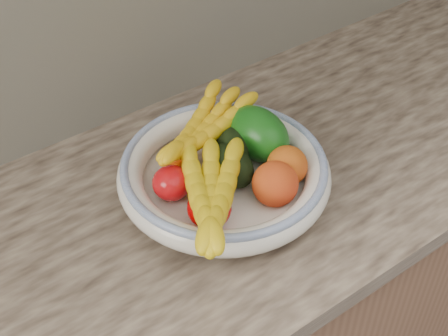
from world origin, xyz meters
TOP-DOWN VIEW (x-y plane):
  - kitchen_counter at (0.00, 1.69)m, footprint 2.44×0.66m
  - fruit_bowl at (0.00, 1.66)m, footprint 0.39×0.39m
  - clementine_back_left at (-0.05, 1.74)m, footprint 0.06×0.06m
  - clementine_back_right at (0.05, 1.75)m, footprint 0.06×0.06m
  - tomato_left at (-0.10, 1.68)m, footprint 0.09×0.09m
  - tomato_near_left at (-0.08, 1.59)m, footprint 0.08×0.08m
  - avocado_center at (0.01, 1.65)m, footprint 0.07×0.11m
  - avocado_right at (0.04, 1.69)m, footprint 0.11×0.12m
  - green_mango at (0.10, 1.69)m, footprint 0.14×0.16m
  - peach_front at (0.04, 1.57)m, footprint 0.09×0.09m
  - peach_right at (0.09, 1.59)m, footprint 0.09×0.09m
  - banana_bunch_back at (0.01, 1.74)m, footprint 0.30×0.21m
  - banana_bunch_front at (-0.08, 1.59)m, footprint 0.28×0.32m

SIDE VIEW (x-z plane):
  - kitchen_counter at x=0.00m, z-range -0.24..1.16m
  - fruit_bowl at x=0.00m, z-range 0.91..0.99m
  - clementine_back_left at x=-0.05m, z-range 0.93..0.98m
  - clementine_back_right at x=0.05m, z-range 0.93..0.98m
  - tomato_left at x=-0.10m, z-range 0.93..0.99m
  - tomato_near_left at x=-0.08m, z-range 0.93..1.00m
  - avocado_right at x=0.04m, z-range 0.93..1.00m
  - avocado_center at x=0.01m, z-range 0.93..1.00m
  - peach_front at x=0.04m, z-range 0.92..1.01m
  - peach_right at x=0.09m, z-range 0.93..1.01m
  - green_mango at x=0.10m, z-range 0.91..1.04m
  - banana_bunch_front at x=-0.08m, z-range 0.94..1.02m
  - banana_bunch_back at x=0.01m, z-range 0.95..1.03m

